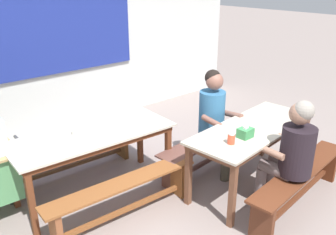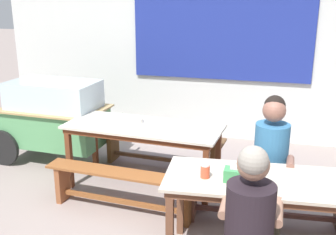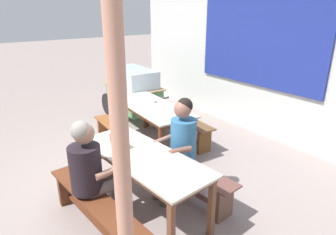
{
  "view_description": "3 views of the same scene",
  "coord_description": "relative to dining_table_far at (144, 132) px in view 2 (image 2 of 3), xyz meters",
  "views": [
    {
      "loc": [
        -2.44,
        -2.31,
        2.4
      ],
      "look_at": [
        -0.01,
        0.43,
        0.93
      ],
      "focal_mm": 38.97,
      "sensor_mm": 36.0,
      "label": 1
    },
    {
      "loc": [
        0.79,
        -3.24,
        2.21
      ],
      "look_at": [
        -0.21,
        0.4,
        1.06
      ],
      "focal_mm": 43.54,
      "sensor_mm": 36.0,
      "label": 2
    },
    {
      "loc": [
        3.39,
        -1.65,
        2.33
      ],
      "look_at": [
        0.33,
        0.59,
        0.92
      ],
      "focal_mm": 31.85,
      "sensor_mm": 36.0,
      "label": 3
    }
  ],
  "objects": [
    {
      "name": "tissue_box",
      "position": [
        1.16,
        -1.17,
        0.13
      ],
      "size": [
        0.15,
        0.12,
        0.13
      ],
      "color": "#3A8A4E",
      "rests_on": "dining_table_near"
    },
    {
      "name": "soup_bowl",
      "position": [
        -0.11,
        0.09,
        0.1
      ],
      "size": [
        0.15,
        0.15,
        0.05
      ],
      "primitive_type": "cylinder",
      "color": "silver",
      "rests_on": "dining_table_far"
    },
    {
      "name": "food_cart",
      "position": [
        -1.42,
        0.46,
        -0.05
      ],
      "size": [
        1.71,
        0.88,
        1.1
      ],
      "color": "#55975E",
      "rests_on": "ground_plane"
    },
    {
      "name": "bench_near_back",
      "position": [
        1.41,
        -0.46,
        -0.4
      ],
      "size": [
        1.69,
        0.45,
        0.44
      ],
      "color": "brown",
      "rests_on": "ground_plane"
    },
    {
      "name": "backdrop_wall",
      "position": [
        0.65,
        2.03,
        0.91
      ],
      "size": [
        7.31,
        0.23,
        3.06
      ],
      "color": "silver",
      "rests_on": "ground_plane"
    },
    {
      "name": "person_near_front",
      "position": [
        1.33,
        -1.63,
        0.04
      ],
      "size": [
        0.45,
        0.54,
        1.27
      ],
      "color": "#695A5A",
      "rests_on": "ground_plane"
    },
    {
      "name": "bench_far_back",
      "position": [
        0.04,
        0.61,
        -0.39
      ],
      "size": [
        1.68,
        0.41,
        0.44
      ],
      "color": "brown",
      "rests_on": "ground_plane"
    },
    {
      "name": "person_right_near_table",
      "position": [
        1.43,
        -0.52,
        0.06
      ],
      "size": [
        0.44,
        0.57,
        1.32
      ],
      "color": "#413F32",
      "rests_on": "ground_plane"
    },
    {
      "name": "condiment_jar",
      "position": [
        0.93,
        -1.17,
        0.13
      ],
      "size": [
        0.08,
        0.08,
        0.12
      ],
      "color": "#DF4D31",
      "rests_on": "dining_table_near"
    },
    {
      "name": "dining_table_far",
      "position": [
        0.0,
        0.0,
        0.0
      ],
      "size": [
        1.83,
        0.83,
        0.76
      ],
      "color": "beige",
      "rests_on": "ground_plane"
    },
    {
      "name": "bench_far_front",
      "position": [
        -0.04,
        -0.61,
        -0.4
      ],
      "size": [
        1.7,
        0.35,
        0.44
      ],
      "color": "brown",
      "rests_on": "ground_plane"
    },
    {
      "name": "dining_table_near",
      "position": [
        1.47,
        -1.06,
        -0.0
      ],
      "size": [
        1.8,
        0.84,
        0.76
      ],
      "color": "#BDB29D",
      "rests_on": "ground_plane"
    }
  ]
}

